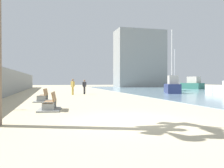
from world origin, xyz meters
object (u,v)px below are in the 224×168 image
(bench_near, at_px, (50,106))
(boat_mid_bay, at_px, (191,84))
(person_walking, at_px, (84,86))
(person_standing, at_px, (73,85))
(boat_outer, at_px, (172,86))
(bench_far, at_px, (43,98))
(boat_far_left, at_px, (175,85))

(bench_near, bearing_deg, boat_mid_bay, 45.47)
(bench_near, distance_m, person_walking, 14.99)
(person_standing, distance_m, boat_mid_bay, 26.66)
(person_walking, relative_size, person_standing, 0.95)
(bench_near, xyz_separation_m, boat_mid_bay, (25.65, 26.08, 0.65))
(person_walking, relative_size, boat_outer, 0.21)
(bench_near, bearing_deg, person_standing, 79.71)
(bench_far, height_order, boat_outer, boat_outer)
(bench_far, relative_size, person_walking, 1.31)
(bench_near, height_order, bench_far, same)
(bench_near, relative_size, person_standing, 1.23)
(bench_far, relative_size, boat_outer, 0.28)
(boat_far_left, xyz_separation_m, boat_mid_bay, (7.20, 6.53, 0.04))
(bench_far, xyz_separation_m, person_standing, (2.91, 7.59, 0.81))
(bench_near, bearing_deg, person_walking, 75.09)
(bench_far, distance_m, person_standing, 8.17)
(boat_mid_bay, bearing_deg, bench_far, -141.83)
(boat_outer, bearing_deg, bench_far, -152.74)
(boat_outer, bearing_deg, person_standing, -179.10)
(bench_far, relative_size, boat_far_left, 0.35)
(bench_near, relative_size, boat_mid_bay, 0.44)
(bench_far, height_order, person_walking, person_walking)
(person_standing, xyz_separation_m, boat_far_left, (16.07, 6.46, -0.21))
(bench_far, height_order, person_standing, person_standing)
(person_standing, relative_size, boat_mid_bay, 0.35)
(bench_far, height_order, boat_far_left, boat_far_left)
(boat_mid_bay, bearing_deg, boat_outer, -130.87)
(person_standing, relative_size, boat_outer, 0.23)
(bench_far, xyz_separation_m, boat_mid_bay, (26.18, 20.58, 0.65))
(bench_near, bearing_deg, bench_far, 95.50)
(person_standing, bearing_deg, bench_far, -110.95)
(bench_near, relative_size, boat_far_left, 0.34)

